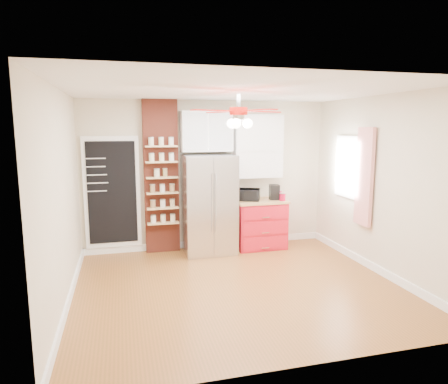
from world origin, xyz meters
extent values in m
plane|color=brown|center=(0.00, 0.00, 0.00)|extent=(4.50, 4.50, 0.00)
plane|color=white|center=(0.00, 0.00, 2.70)|extent=(4.50, 4.50, 0.00)
cube|color=beige|center=(0.00, 2.00, 1.35)|extent=(4.50, 0.02, 2.70)
cube|color=beige|center=(0.00, -2.00, 1.35)|extent=(4.50, 0.02, 2.70)
cube|color=beige|center=(-2.25, 0.00, 1.35)|extent=(0.02, 4.00, 2.70)
cube|color=beige|center=(2.25, 0.00, 1.35)|extent=(0.02, 4.00, 2.70)
cube|color=white|center=(-1.70, 1.97, 1.10)|extent=(0.95, 0.04, 1.95)
cube|color=black|center=(-1.70, 1.95, 1.10)|extent=(0.82, 0.02, 1.78)
cube|color=maroon|center=(-0.85, 1.92, 1.35)|extent=(0.60, 0.16, 2.70)
cube|color=silver|center=(-0.05, 1.63, 0.88)|extent=(0.90, 0.70, 1.75)
cube|color=white|center=(-0.05, 1.82, 2.15)|extent=(0.90, 0.35, 0.70)
cube|color=red|center=(0.92, 1.68, 0.43)|extent=(0.90, 0.60, 0.86)
cube|color=tan|center=(0.92, 1.68, 0.88)|extent=(0.94, 0.64, 0.04)
cube|color=white|center=(0.92, 1.85, 1.88)|extent=(0.90, 0.30, 1.15)
cube|color=white|center=(2.23, 0.90, 1.55)|extent=(0.04, 0.75, 1.05)
cube|color=red|center=(2.18, 0.35, 1.45)|extent=(0.06, 0.40, 1.55)
cylinder|color=silver|center=(0.00, 0.00, 2.55)|extent=(0.05, 0.05, 0.20)
cylinder|color=#9A1109|center=(0.00, 0.00, 2.43)|extent=(0.24, 0.24, 0.10)
sphere|color=white|center=(0.00, 0.00, 2.27)|extent=(0.13, 0.13, 0.13)
imported|color=black|center=(0.70, 1.67, 1.01)|extent=(0.46, 0.40, 0.22)
cube|color=black|center=(1.19, 1.66, 1.04)|extent=(0.20, 0.21, 0.28)
cylinder|color=#A9092A|center=(1.29, 1.50, 0.97)|extent=(0.12, 0.12, 0.13)
cylinder|color=red|center=(1.29, 1.67, 0.98)|extent=(0.12, 0.12, 0.16)
cylinder|color=beige|center=(-0.94, 1.77, 1.44)|extent=(0.11, 0.11, 0.13)
cylinder|color=#9A854E|center=(-0.79, 1.81, 1.44)|extent=(0.10, 0.10, 0.13)
camera|label=1|loc=(-1.53, -5.14, 2.22)|focal=32.00mm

